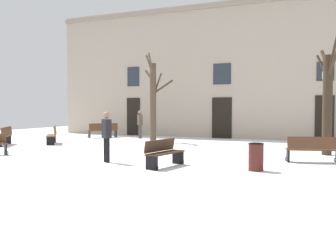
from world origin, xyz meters
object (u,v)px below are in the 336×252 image
person_strolling (107,134)px  streetlamp (324,100)px  tree_center (328,100)px  tree_near_facade (153,98)px  bench_far_corner (4,136)px  bench_back_to_back_right (103,130)px  litter_bin (256,157)px  bench_near_lamp (164,153)px  bench_back_to_back_left (53,135)px  person_near_bench (140,123)px  bench_facing_shops (313,149)px

person_strolling → streetlamp: bearing=89.4°
tree_center → tree_near_facade: (-9.23, 2.82, 0.19)m
tree_near_facade → person_strolling: (2.46, -8.37, -1.42)m
tree_center → bench_far_corner: 15.29m
bench_back_to_back_right → bench_far_corner: (-1.57, -6.46, 0.00)m
litter_bin → bench_far_corner: (-13.34, 2.82, 0.05)m
tree_center → litter_bin: size_ratio=5.56×
bench_back_to_back_right → bench_near_lamp: 13.16m
streetlamp → bench_back_to_back_left: size_ratio=2.24×
bench_back_to_back_left → person_near_bench: person_near_bench is taller
tree_near_facade → bench_back_to_back_right: bearing=163.7°
bench_far_corner → person_strolling: 8.81m
bench_facing_shops → bench_near_lamp: bench_facing_shops is taller
tree_near_facade → person_near_bench: (-1.70, 1.53, -1.44)m
bench_back_to_back_left → bench_near_lamp: 10.07m
litter_bin → bench_facing_shops: size_ratio=0.45×
bench_back_to_back_left → bench_facing_shops: (13.05, -1.84, -0.01)m
tree_center → bench_back_to_back_right: size_ratio=2.76×
litter_bin → person_strolling: bearing=-176.4°
tree_center → person_near_bench: 11.84m
bench_far_corner → bench_near_lamp: 10.95m
bench_far_corner → bench_facing_shops: bearing=57.1°
bench_back_to_back_left → bench_back_to_back_right: bearing=143.4°
litter_bin → bench_back_to_back_left: size_ratio=0.51×
person_strolling → bench_facing_shops: bearing=58.4°
tree_center → bench_back_to_back_left: 13.45m
tree_near_facade → bench_near_lamp: (4.71, -8.46, -1.95)m
tree_center → bench_far_corner: size_ratio=2.53×
bench_far_corner → person_near_bench: (4.06, 6.76, 0.48)m
bench_back_to_back_right → bench_far_corner: bearing=26.9°
litter_bin → bench_far_corner: 13.64m
bench_far_corner → person_strolling: bearing=36.9°
litter_bin → person_strolling: 5.17m
tree_near_facade → bench_far_corner: size_ratio=2.63×
bench_back_to_back_left → bench_near_lamp: size_ratio=0.93×
tree_near_facade → bench_far_corner: bearing=-137.7°
tree_center → person_strolling: 8.84m
tree_near_facade → litter_bin: bearing=-46.7°
person_near_bench → litter_bin: bearing=174.1°
streetlamp → bench_back_to_back_right: size_ratio=2.19×
person_strolling → person_near_bench: person_strolling is taller
bench_facing_shops → streetlamp: bearing=-105.6°
streetlamp → litter_bin: bearing=-98.0°
bench_far_corner → person_near_bench: 7.90m
bench_far_corner → litter_bin: bearing=45.8°
litter_bin → bench_back_to_back_right: size_ratio=0.50×
litter_bin → person_near_bench: person_near_bench is taller
tree_center → bench_facing_shops: (-0.27, -2.59, -1.74)m
tree_center → litter_bin: tree_center is taller
tree_near_facade → bench_far_corner: tree_near_facade is taller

